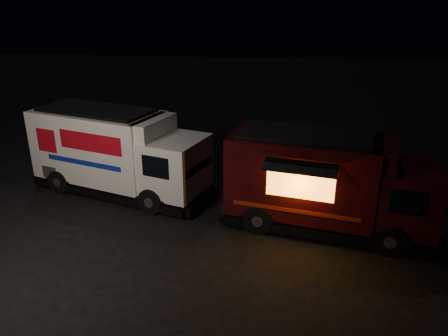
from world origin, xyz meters
TOP-DOWN VIEW (x-y plane):
  - ground at (0.00, 0.00)m, footprint 80.00×80.00m
  - white_truck at (-2.20, 2.70)m, footprint 7.08×4.15m
  - red_truck at (5.02, 1.02)m, footprint 6.75×3.55m

SIDE VIEW (x-z plane):
  - ground at x=0.00m, z-range 0.00..0.00m
  - red_truck at x=5.02m, z-range 0.00..2.98m
  - white_truck at x=-2.20m, z-range 0.00..3.04m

